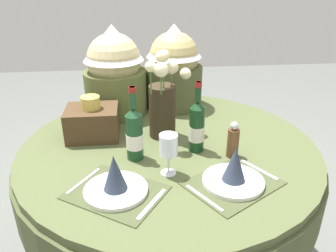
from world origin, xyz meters
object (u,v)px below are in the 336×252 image
object	(u,v)px
gift_tub_back_left	(114,68)
pepper_mill	(233,141)
flower_vase	(163,103)
dining_table	(169,171)
woven_basket_side_left	(93,121)
wine_glass_left	(168,146)
place_setting_right	(234,174)
gift_tub_back_centre	(174,64)
wine_bottle_left	(134,133)
place_setting_left	(115,182)
wine_bottle_right	(197,126)

from	to	relation	value
gift_tub_back_left	pepper_mill	bearing A→B (deg)	-46.69
flower_vase	dining_table	bearing A→B (deg)	-79.02
dining_table	woven_basket_side_left	bearing A→B (deg)	161.31
wine_glass_left	woven_basket_side_left	distance (m)	0.50
wine_glass_left	place_setting_right	bearing A→B (deg)	-22.16
gift_tub_back_centre	flower_vase	bearing A→B (deg)	-103.73
dining_table	gift_tub_back_centre	size ratio (longest dim) A/B	2.95
wine_glass_left	gift_tub_back_centre	distance (m)	0.76
wine_bottle_left	pepper_mill	size ratio (longest dim) A/B	1.97
place_setting_left	pepper_mill	bearing A→B (deg)	23.66
gift_tub_back_centre	woven_basket_side_left	size ratio (longest dim) A/B	1.93
gift_tub_back_centre	dining_table	bearing A→B (deg)	-99.31
gift_tub_back_centre	place_setting_left	bearing A→B (deg)	-110.36
place_setting_left	woven_basket_side_left	bearing A→B (deg)	104.74
place_setting_right	woven_basket_side_left	distance (m)	0.75
gift_tub_back_left	woven_basket_side_left	size ratio (longest dim) A/B	1.98
place_setting_left	gift_tub_back_centre	bearing A→B (deg)	69.64
place_setting_right	pepper_mill	world-z (taller)	pepper_mill
place_setting_right	pepper_mill	size ratio (longest dim) A/B	2.54
gift_tub_back_centre	woven_basket_side_left	bearing A→B (deg)	-139.94
pepper_mill	wine_bottle_left	bearing A→B (deg)	176.22
flower_vase	place_setting_left	bearing A→B (deg)	-115.89
gift_tub_back_centre	pepper_mill	bearing A→B (deg)	-73.48
dining_table	gift_tub_back_centre	xyz separation A→B (m)	(0.08, 0.50, 0.41)
place_setting_left	gift_tub_back_left	bearing A→B (deg)	91.55
place_setting_right	gift_tub_back_left	xyz separation A→B (m)	(-0.47, 0.77, 0.21)
pepper_mill	dining_table	bearing A→B (deg)	152.93
wine_bottle_left	wine_glass_left	size ratio (longest dim) A/B	1.87
place_setting_left	wine_bottle_right	world-z (taller)	wine_bottle_right
place_setting_left	gift_tub_back_centre	world-z (taller)	gift_tub_back_centre
pepper_mill	place_setting_right	bearing A→B (deg)	-104.27
place_setting_right	dining_table	bearing A→B (deg)	121.94
flower_vase	woven_basket_side_left	world-z (taller)	flower_vase
flower_vase	woven_basket_side_left	distance (m)	0.36
wine_bottle_right	woven_basket_side_left	bearing A→B (deg)	158.59
place_setting_right	wine_bottle_left	world-z (taller)	wine_bottle_left
wine_bottle_left	dining_table	bearing A→B (deg)	34.37
dining_table	gift_tub_back_left	bearing A→B (deg)	121.42
wine_bottle_left	gift_tub_back_left	size ratio (longest dim) A/B	0.67
place_setting_right	wine_glass_left	size ratio (longest dim) A/B	2.41
woven_basket_side_left	place_setting_right	bearing A→B (deg)	-39.03
wine_bottle_right	gift_tub_back_left	world-z (taller)	gift_tub_back_left
place_setting_left	gift_tub_back_left	xyz separation A→B (m)	(-0.02, 0.78, 0.21)
place_setting_right	wine_bottle_right	xyz separation A→B (m)	(-0.10, 0.28, 0.07)
wine_bottle_right	gift_tub_back_left	size ratio (longest dim) A/B	0.66
place_setting_left	wine_glass_left	distance (m)	0.25
place_setting_left	gift_tub_back_left	world-z (taller)	gift_tub_back_left
flower_vase	wine_bottle_left	xyz separation A→B (m)	(-0.14, -0.20, -0.06)
place_setting_right	wine_glass_left	distance (m)	0.27
wine_bottle_right	gift_tub_back_left	distance (m)	0.63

